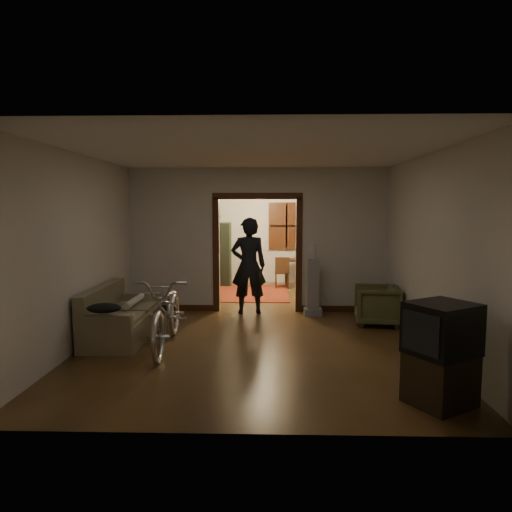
{
  "coord_description": "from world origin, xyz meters",
  "views": [
    {
      "loc": [
        0.22,
        -8.16,
        2.02
      ],
      "look_at": [
        0.0,
        -0.3,
        1.2
      ],
      "focal_mm": 32.0,
      "sensor_mm": 36.0,
      "label": 1
    }
  ],
  "objects_px": {
    "bicycle": "(168,311)",
    "person": "(249,266)",
    "sofa": "(122,313)",
    "locker": "(215,254)",
    "desk": "(302,272)",
    "armchair": "(377,305)"
  },
  "relations": [
    {
      "from": "person",
      "to": "locker",
      "type": "distance_m",
      "value": 3.37
    },
    {
      "from": "bicycle",
      "to": "person",
      "type": "height_order",
      "value": "person"
    },
    {
      "from": "armchair",
      "to": "desk",
      "type": "bearing_deg",
      "value": -158.6
    },
    {
      "from": "sofa",
      "to": "armchair",
      "type": "distance_m",
      "value": 4.28
    },
    {
      "from": "bicycle",
      "to": "desk",
      "type": "distance_m",
      "value": 5.99
    },
    {
      "from": "desk",
      "to": "sofa",
      "type": "bearing_deg",
      "value": -108.99
    },
    {
      "from": "person",
      "to": "armchair",
      "type": "bearing_deg",
      "value": 151.94
    },
    {
      "from": "bicycle",
      "to": "desk",
      "type": "height_order",
      "value": "bicycle"
    },
    {
      "from": "sofa",
      "to": "bicycle",
      "type": "bearing_deg",
      "value": -28.32
    },
    {
      "from": "locker",
      "to": "desk",
      "type": "bearing_deg",
      "value": -5.46
    },
    {
      "from": "bicycle",
      "to": "armchair",
      "type": "xyz_separation_m",
      "value": [
        3.36,
        1.41,
        -0.19
      ]
    },
    {
      "from": "sofa",
      "to": "desk",
      "type": "xyz_separation_m",
      "value": [
        3.15,
        5.08,
        -0.07
      ]
    },
    {
      "from": "desk",
      "to": "person",
      "type": "bearing_deg",
      "value": -98.05
    },
    {
      "from": "armchair",
      "to": "sofa",
      "type": "bearing_deg",
      "value": -69.36
    },
    {
      "from": "bicycle",
      "to": "desk",
      "type": "xyz_separation_m",
      "value": [
        2.34,
        5.51,
        -0.19
      ]
    },
    {
      "from": "bicycle",
      "to": "person",
      "type": "bearing_deg",
      "value": 60.97
    },
    {
      "from": "person",
      "to": "locker",
      "type": "height_order",
      "value": "person"
    },
    {
      "from": "armchair",
      "to": "bicycle",
      "type": "bearing_deg",
      "value": -59.79
    },
    {
      "from": "person",
      "to": "sofa",
      "type": "bearing_deg",
      "value": 34.69
    },
    {
      "from": "armchair",
      "to": "desk",
      "type": "xyz_separation_m",
      "value": [
        -1.02,
        4.11,
        -0.01
      ]
    },
    {
      "from": "sofa",
      "to": "bicycle",
      "type": "distance_m",
      "value": 0.93
    },
    {
      "from": "sofa",
      "to": "bicycle",
      "type": "height_order",
      "value": "bicycle"
    }
  ]
}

